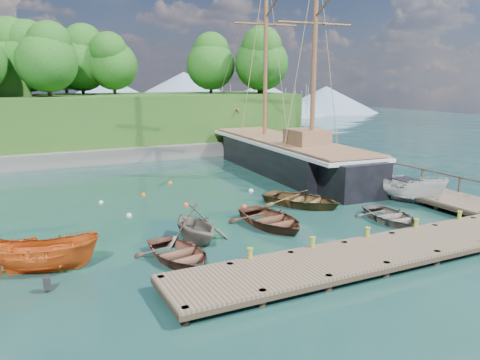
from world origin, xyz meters
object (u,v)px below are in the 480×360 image
at_px(rowboat_2, 271,226).
at_px(rowboat_4, 302,206).
at_px(motorboat_orange, 46,272).
at_px(rowboat_3, 391,222).
at_px(rowboat_0, 179,261).
at_px(schooner, 286,158).
at_px(cabin_boat_white, 405,201).
at_px(rowboat_1, 196,241).

xyz_separation_m(rowboat_2, rowboat_4, (3.74, 2.72, 0.00)).
bearing_deg(motorboat_orange, rowboat_3, -76.23).
height_order(rowboat_2, rowboat_3, rowboat_2).
xyz_separation_m(rowboat_0, motorboat_orange, (-5.20, 1.22, 0.00)).
height_order(rowboat_0, schooner, schooner).
bearing_deg(cabin_boat_white, rowboat_1, 163.69).
height_order(rowboat_0, rowboat_2, rowboat_2).
xyz_separation_m(rowboat_3, motorboat_orange, (-17.39, 1.00, 0.00)).
bearing_deg(rowboat_3, cabin_boat_white, 44.13).
relative_size(rowboat_0, rowboat_3, 1.04).
xyz_separation_m(rowboat_0, schooner, (14.48, 14.86, 1.16)).
xyz_separation_m(rowboat_0, rowboat_4, (9.65, 5.12, 0.00)).
height_order(rowboat_3, cabin_boat_white, cabin_boat_white).
bearing_deg(schooner, motorboat_orange, -141.72).
bearing_deg(schooner, rowboat_4, -112.82).
distance_m(rowboat_2, motorboat_orange, 11.18).
bearing_deg(rowboat_2, rowboat_0, -162.78).
distance_m(rowboat_1, motorboat_orange, 6.75).
relative_size(rowboat_0, cabin_boat_white, 0.82).
height_order(rowboat_2, motorboat_orange, motorboat_orange).
height_order(rowboat_1, rowboat_2, rowboat_1).
bearing_deg(schooner, cabin_boat_white, -78.44).
relative_size(rowboat_1, schooner, 0.13).
bearing_deg(rowboat_3, rowboat_0, -171.01).
bearing_deg(cabin_boat_white, motorboat_orange, 164.30).
bearing_deg(rowboat_2, rowboat_4, 31.28).
bearing_deg(rowboat_3, motorboat_orange, -175.32).
xyz_separation_m(rowboat_3, cabin_boat_white, (3.95, 2.88, 0.00)).
xyz_separation_m(rowboat_1, rowboat_3, (10.69, -1.75, 0.00)).
height_order(rowboat_1, cabin_boat_white, cabin_boat_white).
bearing_deg(cabin_boat_white, rowboat_0, 170.13).
xyz_separation_m(rowboat_1, rowboat_4, (8.15, 3.15, 0.00)).
bearing_deg(rowboat_3, rowboat_2, 168.83).
xyz_separation_m(rowboat_2, motorboat_orange, (-11.12, -1.18, 0.00)).
bearing_deg(rowboat_1, rowboat_0, -132.00).
xyz_separation_m(rowboat_0, rowboat_2, (5.92, 2.39, 0.00)).
bearing_deg(rowboat_0, rowboat_1, 44.46).
relative_size(rowboat_3, cabin_boat_white, 0.79).
relative_size(rowboat_0, rowboat_4, 0.85).
distance_m(rowboat_3, rowboat_4, 5.52).
height_order(rowboat_3, motorboat_orange, motorboat_orange).
relative_size(rowboat_4, motorboat_orange, 1.15).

